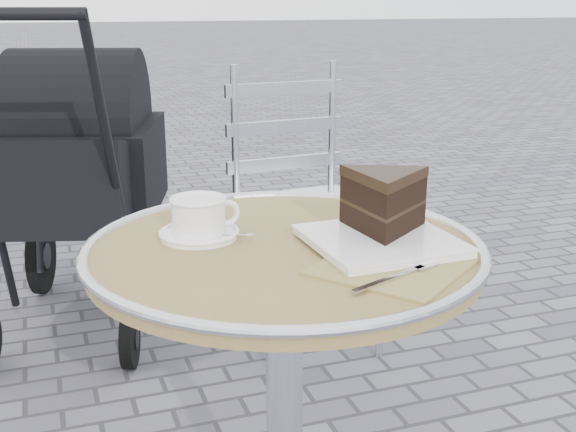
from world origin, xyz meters
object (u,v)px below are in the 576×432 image
object	(u,v)px
bistro_chair	(295,174)
cake_plate_set	(384,210)
cafe_table	(284,329)
cappuccino_set	(200,220)
baby_stroller	(76,186)

from	to	relation	value
bistro_chair	cake_plate_set	bearing A→B (deg)	-106.65
cafe_table	cake_plate_set	bearing A→B (deg)	-13.84
cafe_table	bistro_chair	distance (m)	1.16
cappuccino_set	bistro_chair	bearing A→B (deg)	60.41
cafe_table	cake_plate_set	distance (m)	0.29
cafe_table	baby_stroller	distance (m)	1.50
cake_plate_set	baby_stroller	size ratio (longest dim) A/B	0.33
cafe_table	bistro_chair	bearing A→B (deg)	69.21
bistro_chair	cafe_table	bearing A→B (deg)	-115.56
cappuccino_set	baby_stroller	world-z (taller)	baby_stroller
cappuccino_set	cafe_table	bearing A→B (deg)	-37.04
cafe_table	baby_stroller	size ratio (longest dim) A/B	0.63
cake_plate_set	cafe_table	bearing A→B (deg)	164.49
baby_stroller	cake_plate_set	bearing A→B (deg)	-56.46
cake_plate_set	bistro_chair	size ratio (longest dim) A/B	0.41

